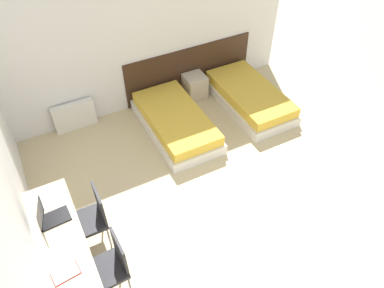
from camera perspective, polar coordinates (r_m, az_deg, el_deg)
The scene contains 12 objects.
wall_back at distance 6.67m, azimuth -8.15°, elevation 15.59°, with size 5.85×0.05×2.70m.
wall_left at distance 4.66m, azimuth -26.49°, elevation -4.34°, with size 0.05×5.32×2.70m.
headboard_panel at distance 7.41m, azimuth -0.40°, elevation 11.27°, with size 2.64×0.03×0.94m.
bed_near_window at distance 6.60m, azimuth -2.50°, elevation 3.35°, with size 0.98×1.89×0.38m.
bed_near_door at distance 7.24m, azimuth 8.73°, elevation 7.05°, with size 0.98×1.89×0.38m.
nightstand at distance 7.38m, azimuth 0.44°, elevation 8.83°, with size 0.39×0.40×0.46m.
radiator at distance 6.93m, azimuth -17.45°, elevation 4.11°, with size 0.73×0.12×0.52m.
desk at distance 4.75m, azimuth -18.88°, elevation -15.18°, with size 0.54×1.89×0.76m.
chair_near_laptop at distance 5.02m, azimuth -15.03°, elevation -10.58°, with size 0.44×0.44×0.94m.
chair_near_notebook at distance 4.60m, azimuth -12.28°, elevation -17.51°, with size 0.46×0.46×0.94m.
laptop at distance 4.77m, azimuth -20.90°, elevation -10.32°, with size 0.38×0.26×0.36m.
open_notebook at distance 4.39m, azimuth -18.71°, elevation -18.13°, with size 0.31×0.21×0.02m.
Camera 1 is at (-1.88, -1.22, 4.51)m, focal length 35.00 mm.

